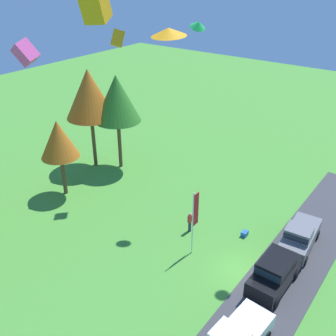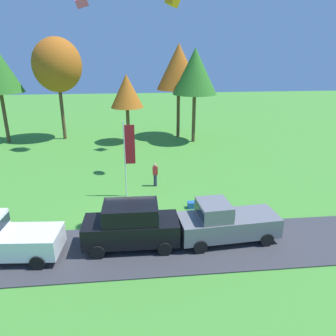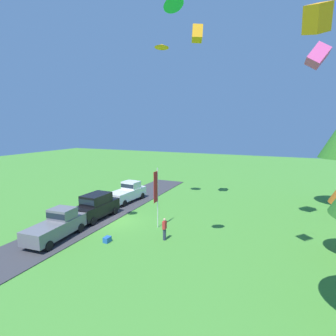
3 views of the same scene
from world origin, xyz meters
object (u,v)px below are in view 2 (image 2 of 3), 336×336
(car_pickup_near_entrance, at_px, (1,238))
(car_pickup_by_flagpole, at_px, (225,221))
(tree_left_of_center, at_px, (195,72))
(cooler_box, at_px, (192,205))
(person_watching_sky, at_px, (155,175))
(tree_right_of_center, at_px, (57,65))
(tree_lone_near, at_px, (179,67))
(flag_banner, at_px, (128,150))
(tree_center_back, at_px, (127,91))
(car_suv_far_end, at_px, (131,224))

(car_pickup_near_entrance, distance_m, car_pickup_by_flagpole, 10.65)
(tree_left_of_center, xyz_separation_m, cooler_box, (-2.86, -15.53, -7.01))
(person_watching_sky, relative_size, tree_right_of_center, 0.16)
(tree_lone_near, xyz_separation_m, flag_banner, (-5.35, -15.64, -4.34))
(tree_lone_near, relative_size, tree_left_of_center, 1.05)
(tree_lone_near, height_order, tree_left_of_center, tree_lone_near)
(tree_right_of_center, relative_size, flag_banner, 2.07)
(tree_center_back, height_order, tree_lone_near, tree_lone_near)
(car_pickup_by_flagpole, bearing_deg, car_pickup_near_entrance, -177.69)
(car_suv_far_end, xyz_separation_m, tree_lone_near, (5.25, 21.73, 6.28))
(car_pickup_near_entrance, xyz_separation_m, car_suv_far_end, (5.96, 0.36, 0.19))
(car_pickup_near_entrance, height_order, car_pickup_by_flagpole, same)
(flag_banner, height_order, cooler_box, flag_banner)
(car_suv_far_end, xyz_separation_m, cooler_box, (3.72, 3.90, -1.10))
(tree_center_back, bearing_deg, cooler_box, -75.86)
(person_watching_sky, distance_m, flag_banner, 3.35)
(person_watching_sky, relative_size, flag_banner, 0.34)
(tree_center_back, relative_size, flag_banner, 1.37)
(tree_right_of_center, bearing_deg, flag_banner, -65.73)
(tree_left_of_center, distance_m, flag_banner, 15.45)
(car_pickup_near_entrance, distance_m, tree_left_of_center, 24.21)
(person_watching_sky, distance_m, tree_left_of_center, 14.26)
(car_pickup_by_flagpole, bearing_deg, tree_left_of_center, 84.40)
(tree_center_back, distance_m, flag_banner, 13.95)
(car_pickup_near_entrance, height_order, tree_right_of_center, tree_right_of_center)
(tree_left_of_center, bearing_deg, tree_right_of_center, 169.30)
(car_suv_far_end, distance_m, cooler_box, 5.50)
(flag_banner, xyz_separation_m, cooler_box, (3.83, -2.18, -3.03))
(car_suv_far_end, relative_size, flag_banner, 0.91)
(car_pickup_near_entrance, bearing_deg, tree_lone_near, 63.09)
(car_suv_far_end, relative_size, cooler_box, 8.27)
(tree_right_of_center, xyz_separation_m, tree_lone_near, (12.56, -0.33, -0.20))
(car_suv_far_end, height_order, tree_center_back, tree_center_back)
(car_suv_far_end, relative_size, tree_lone_near, 0.47)
(tree_right_of_center, relative_size, tree_center_back, 1.50)
(car_pickup_by_flagpole, xyz_separation_m, cooler_box, (-0.96, 3.83, -0.91))
(tree_left_of_center, bearing_deg, tree_center_back, 176.33)
(car_suv_far_end, xyz_separation_m, tree_center_back, (-0.30, 19.88, 4.01))
(car_suv_far_end, height_order, person_watching_sky, car_suv_far_end)
(cooler_box, bearing_deg, car_pickup_by_flagpole, -75.95)
(car_pickup_by_flagpole, distance_m, cooler_box, 4.05)
(tree_right_of_center, distance_m, tree_center_back, 7.75)
(tree_center_back, bearing_deg, car_pickup_by_flagpole, -75.88)
(car_pickup_near_entrance, bearing_deg, tree_center_back, 74.37)
(flag_banner, bearing_deg, cooler_box, -29.66)
(car_pickup_near_entrance, relative_size, flag_banner, 1.01)
(tree_lone_near, distance_m, cooler_box, 19.35)
(tree_lone_near, relative_size, flag_banner, 1.95)
(tree_lone_near, xyz_separation_m, tree_left_of_center, (1.33, -2.29, -0.37))
(car_pickup_near_entrance, xyz_separation_m, car_pickup_by_flagpole, (10.64, 0.43, 0.00))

